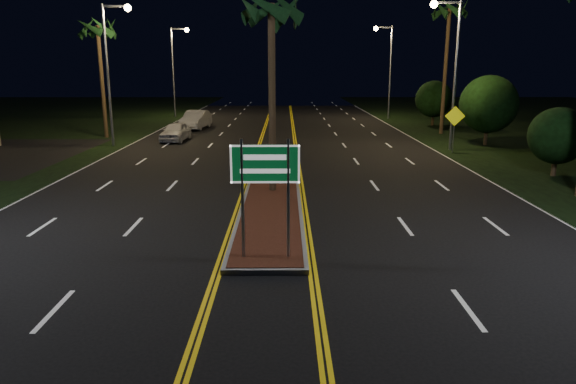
{
  "coord_description": "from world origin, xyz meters",
  "views": [
    {
      "loc": [
        0.52,
        -10.22,
        5.14
      ],
      "look_at": [
        0.59,
        3.03,
        1.9
      ],
      "focal_mm": 32.0,
      "sensor_mm": 36.0,
      "label": 1
    }
  ],
  "objects_px": {
    "median_island": "(270,215)",
    "streetlight_left_far": "(176,61)",
    "streetlight_right_mid": "(450,58)",
    "warning_sign": "(455,122)",
    "shrub_mid": "(489,104)",
    "car_far": "(196,118)",
    "highway_sign": "(265,175)",
    "streetlight_right_far": "(387,61)",
    "shrub_far": "(434,99)",
    "shrub_near": "(558,136)",
    "palm_left_far": "(98,29)",
    "car_near": "(175,130)",
    "streetlight_left_mid": "(112,58)",
    "palm_median": "(271,9)",
    "palm_right_far": "(449,11)"
  },
  "relations": [
    {
      "from": "median_island",
      "to": "streetlight_left_far",
      "type": "height_order",
      "value": "streetlight_left_far"
    },
    {
      "from": "streetlight_right_mid",
      "to": "warning_sign",
      "type": "relative_size",
      "value": 3.18
    },
    {
      "from": "shrub_mid",
      "to": "car_far",
      "type": "relative_size",
      "value": 0.86
    },
    {
      "from": "highway_sign",
      "to": "car_far",
      "type": "xyz_separation_m",
      "value": [
        -7.04,
        30.69,
        -1.51
      ]
    },
    {
      "from": "streetlight_right_far",
      "to": "shrub_far",
      "type": "bearing_deg",
      "value": -62.02
    },
    {
      "from": "median_island",
      "to": "streetlight_right_far",
      "type": "bearing_deg",
      "value": 73.13
    },
    {
      "from": "streetlight_left_far",
      "to": "shrub_near",
      "type": "height_order",
      "value": "streetlight_left_far"
    },
    {
      "from": "palm_left_far",
      "to": "car_near",
      "type": "distance_m",
      "value": 9.1
    },
    {
      "from": "streetlight_left_far",
      "to": "shrub_mid",
      "type": "bearing_deg",
      "value": -39.1
    },
    {
      "from": "streetlight_left_mid",
      "to": "car_near",
      "type": "distance_m",
      "value": 6.31
    },
    {
      "from": "shrub_near",
      "to": "car_far",
      "type": "bearing_deg",
      "value": 136.5
    },
    {
      "from": "palm_median",
      "to": "shrub_far",
      "type": "height_order",
      "value": "palm_median"
    },
    {
      "from": "streetlight_right_far",
      "to": "shrub_near",
      "type": "distance_m",
      "value": 28.39
    },
    {
      "from": "streetlight_left_mid",
      "to": "palm_right_far",
      "type": "relative_size",
      "value": 0.87
    },
    {
      "from": "streetlight_right_mid",
      "to": "palm_left_far",
      "type": "bearing_deg",
      "value": 165.63
    },
    {
      "from": "palm_median",
      "to": "palm_left_far",
      "type": "relative_size",
      "value": 0.94
    },
    {
      "from": "car_near",
      "to": "palm_median",
      "type": "bearing_deg",
      "value": -60.92
    },
    {
      "from": "highway_sign",
      "to": "shrub_mid",
      "type": "relative_size",
      "value": 0.69
    },
    {
      "from": "median_island",
      "to": "streetlight_left_far",
      "type": "relative_size",
      "value": 1.14
    },
    {
      "from": "highway_sign",
      "to": "palm_right_far",
      "type": "distance_m",
      "value": 30.81
    },
    {
      "from": "streetlight_left_mid",
      "to": "car_near",
      "type": "bearing_deg",
      "value": 32.74
    },
    {
      "from": "streetlight_right_mid",
      "to": "warning_sign",
      "type": "height_order",
      "value": "streetlight_right_mid"
    },
    {
      "from": "palm_median",
      "to": "shrub_near",
      "type": "relative_size",
      "value": 2.52
    },
    {
      "from": "streetlight_left_mid",
      "to": "streetlight_right_mid",
      "type": "height_order",
      "value": "same"
    },
    {
      "from": "palm_left_far",
      "to": "car_far",
      "type": "xyz_separation_m",
      "value": [
        5.76,
        5.49,
        -6.85
      ]
    },
    {
      "from": "palm_right_far",
      "to": "shrub_near",
      "type": "distance_m",
      "value": 17.56
    },
    {
      "from": "palm_median",
      "to": "warning_sign",
      "type": "xyz_separation_m",
      "value": [
        10.8,
        10.39,
        -5.4
      ]
    },
    {
      "from": "palm_right_far",
      "to": "palm_median",
      "type": "bearing_deg",
      "value": -123.28
    },
    {
      "from": "streetlight_right_far",
      "to": "palm_right_far",
      "type": "relative_size",
      "value": 0.87
    },
    {
      "from": "streetlight_left_far",
      "to": "palm_right_far",
      "type": "distance_m",
      "value": 27.5
    },
    {
      "from": "shrub_mid",
      "to": "car_far",
      "type": "xyz_separation_m",
      "value": [
        -21.04,
        9.49,
        -1.83
      ]
    },
    {
      "from": "highway_sign",
      "to": "palm_median",
      "type": "xyz_separation_m",
      "value": [
        0.0,
        7.7,
        4.87
      ]
    },
    {
      "from": "highway_sign",
      "to": "warning_sign",
      "type": "height_order",
      "value": "highway_sign"
    },
    {
      "from": "streetlight_left_mid",
      "to": "car_far",
      "type": "height_order",
      "value": "streetlight_left_mid"
    },
    {
      "from": "streetlight_right_far",
      "to": "car_far",
      "type": "relative_size",
      "value": 1.68
    },
    {
      "from": "median_island",
      "to": "streetlight_right_mid",
      "type": "relative_size",
      "value": 1.14
    },
    {
      "from": "highway_sign",
      "to": "shrub_mid",
      "type": "distance_m",
      "value": 25.41
    },
    {
      "from": "palm_median",
      "to": "palm_left_far",
      "type": "height_order",
      "value": "palm_left_far"
    },
    {
      "from": "median_island",
      "to": "palm_left_far",
      "type": "distance_m",
      "value": 25.76
    },
    {
      "from": "streetlight_left_far",
      "to": "palm_left_far",
      "type": "distance_m",
      "value": 16.28
    },
    {
      "from": "streetlight_left_mid",
      "to": "palm_right_far",
      "type": "distance_m",
      "value": 24.42
    },
    {
      "from": "palm_median",
      "to": "streetlight_right_far",
      "type": "bearing_deg",
      "value": 71.38
    },
    {
      "from": "highway_sign",
      "to": "palm_right_far",
      "type": "relative_size",
      "value": 0.31
    },
    {
      "from": "palm_median",
      "to": "shrub_mid",
      "type": "relative_size",
      "value": 1.8
    },
    {
      "from": "palm_left_far",
      "to": "car_near",
      "type": "xyz_separation_m",
      "value": [
        5.55,
        -1.84,
        -6.97
      ]
    },
    {
      "from": "palm_right_far",
      "to": "car_far",
      "type": "height_order",
      "value": "palm_right_far"
    },
    {
      "from": "palm_left_far",
      "to": "median_island",
      "type": "bearing_deg",
      "value": -58.64
    },
    {
      "from": "highway_sign",
      "to": "palm_left_far",
      "type": "height_order",
      "value": "palm_left_far"
    },
    {
      "from": "shrub_mid",
      "to": "streetlight_left_mid",
      "type": "bearing_deg",
      "value": 180.0
    },
    {
      "from": "streetlight_left_mid",
      "to": "shrub_far",
      "type": "xyz_separation_m",
      "value": [
        24.41,
        12.0,
        -3.32
      ]
    }
  ]
}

